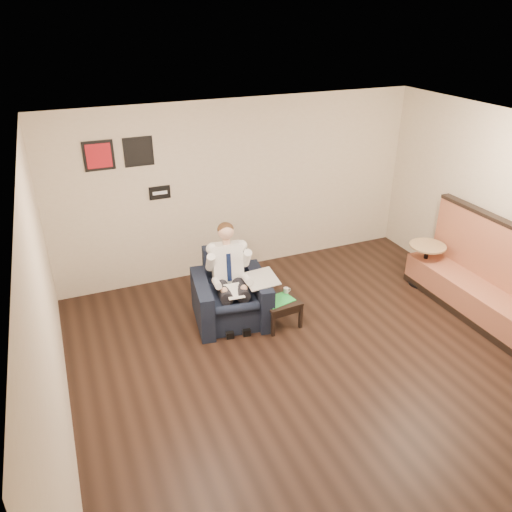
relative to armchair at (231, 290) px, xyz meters
name	(u,v)px	position (x,y,z in m)	size (l,w,h in m)	color
ground	(329,370)	(0.73, -1.52, -0.48)	(6.00, 6.00, 0.00)	black
wall_back	(240,188)	(0.73, 1.48, 0.92)	(6.00, 0.02, 2.80)	beige
wall_left	(49,331)	(-2.27, -1.52, 0.92)	(0.02, 6.00, 2.80)	beige
ceiling	(348,144)	(0.73, -1.52, 2.32)	(6.00, 6.00, 0.02)	white
seating_sign	(160,193)	(-0.57, 1.47, 1.02)	(0.32, 0.02, 0.20)	black
art_print_left	(99,156)	(-1.37, 1.47, 1.67)	(0.42, 0.03, 0.42)	red
art_print_right	(138,152)	(-0.82, 1.47, 1.67)	(0.42, 0.03, 0.42)	black
armchair	(231,290)	(0.00, 0.00, 0.00)	(1.00, 1.00, 0.97)	black
seated_man	(232,283)	(-0.02, -0.12, 0.18)	(0.63, 0.95, 1.32)	white
lap_papers	(234,291)	(-0.03, -0.23, 0.11)	(0.22, 0.32, 0.01)	white
newspaper	(261,279)	(0.38, -0.16, 0.17)	(0.42, 0.53, 0.01)	silver
side_table	(279,312)	(0.58, -0.37, -0.28)	(0.49, 0.49, 0.40)	black
green_folder	(279,300)	(0.55, -0.39, -0.08)	(0.40, 0.28, 0.01)	#29D04E
coffee_mug	(286,291)	(0.73, -0.25, -0.04)	(0.07, 0.07, 0.08)	white
smartphone	(277,294)	(0.61, -0.23, -0.08)	(0.12, 0.06, 0.01)	black
banquette	(490,275)	(3.32, -1.34, 0.20)	(0.64, 2.68, 1.37)	#A0593E
cafe_table	(425,265)	(3.17, -0.24, -0.14)	(0.56, 0.56, 0.69)	tan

